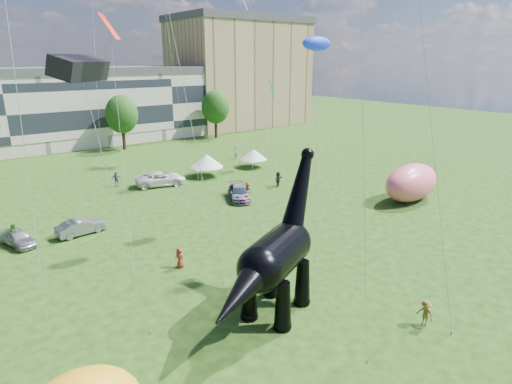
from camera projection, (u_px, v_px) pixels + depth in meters
ground at (318, 303)px, 26.58m from camera, size 220.00×220.00×0.00m
terrace_row at (1, 115)px, 67.19m from camera, size 78.00×11.00×12.00m
apartment_block at (239, 75)px, 95.76m from camera, size 28.00×18.00×22.00m
tree_mid_right at (121, 111)px, 69.54m from camera, size 5.20×5.20×9.44m
tree_far_right at (215, 104)px, 79.96m from camera, size 5.20×5.20×9.44m
dinosaur_sculpture at (273, 260)px, 24.27m from camera, size 11.27×6.45×9.55m
car_silver at (18, 238)px, 34.58m from camera, size 2.56×4.21×1.34m
car_grey at (81, 227)px, 36.78m from camera, size 4.26×1.86×1.36m
car_white at (160, 179)px, 50.94m from camera, size 6.38×4.15×1.63m
car_dark at (239, 193)px, 45.92m from camera, size 3.99×5.32×1.43m
gazebo_near at (207, 161)px, 54.55m from camera, size 5.17×5.17×2.88m
gazebo_far at (253, 154)px, 59.24m from camera, size 3.92×3.92×2.55m
inflatable_pink at (411, 183)px, 45.20m from camera, size 8.19×4.57×3.95m
visitors at (178, 206)px, 41.21m from camera, size 44.09×41.96×1.87m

